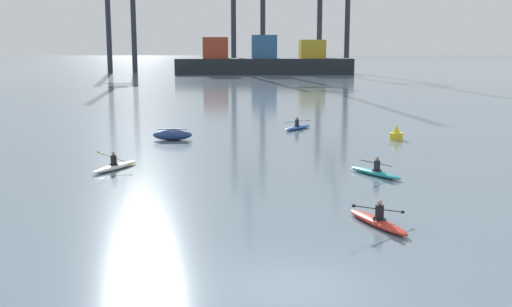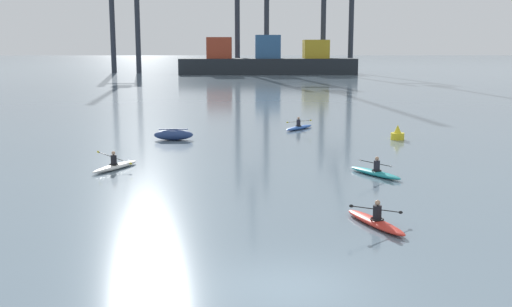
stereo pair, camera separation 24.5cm
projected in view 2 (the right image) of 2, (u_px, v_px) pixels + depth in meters
ground_plane at (288, 288)px, 15.90m from camera, size 800.00×800.00×0.00m
container_barge at (267, 61)px, 135.28m from camera, size 38.89×8.30×8.58m
gantry_crane_west at (124, 4)px, 140.26m from camera, size 7.00×16.86×31.19m
gantry_crane_east_mid at (338, 4)px, 141.07m from camera, size 7.73×18.17×30.05m
capsized_dinghy at (174, 135)px, 40.74m from camera, size 2.62×1.14×0.76m
channel_buoy at (397, 134)px, 40.96m from camera, size 0.90×0.90×1.00m
kayak_teal at (375, 172)px, 29.60m from camera, size 2.27×3.22×0.95m
kayak_red at (375, 221)px, 21.32m from camera, size 2.11×3.38×0.95m
kayak_blue at (299, 127)px, 46.05m from camera, size 2.57×3.04×0.95m
kayak_white at (115, 166)px, 31.12m from camera, size 2.12×3.29×0.95m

